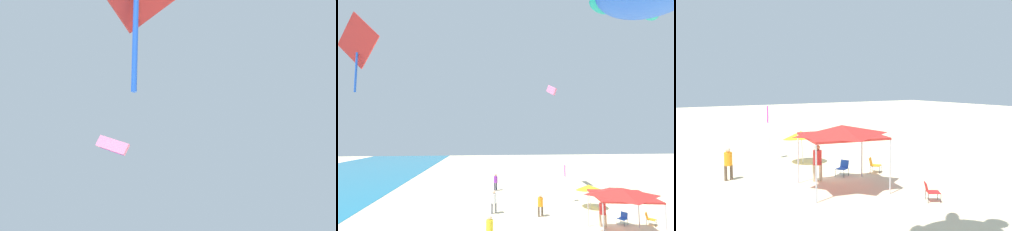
% 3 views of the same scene
% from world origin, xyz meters
% --- Properties ---
extents(kite_parafoil_pink, '(3.12, 0.49, 1.88)m').
position_xyz_m(kite_parafoil_pink, '(11.55, 0.30, 12.15)').
color(kite_parafoil_pink, pink).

